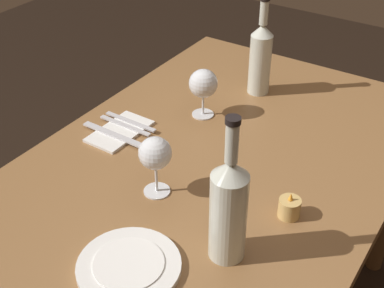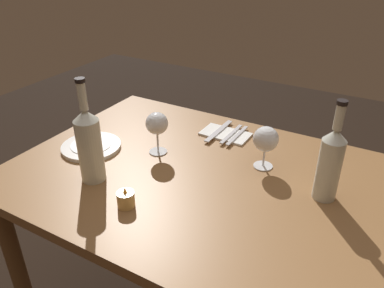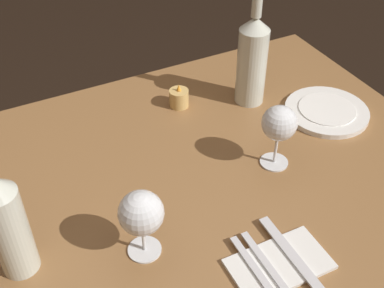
% 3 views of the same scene
% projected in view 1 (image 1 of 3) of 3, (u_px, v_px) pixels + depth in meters
% --- Properties ---
extents(dining_table, '(1.30, 0.90, 0.74)m').
position_uv_depth(dining_table, '(220.00, 180.00, 1.50)').
color(dining_table, olive).
rests_on(dining_table, ground).
extents(wine_glass_left, '(0.09, 0.09, 0.15)m').
position_uv_depth(wine_glass_left, '(203.00, 84.00, 1.55)').
color(wine_glass_left, white).
rests_on(wine_glass_left, dining_table).
extents(wine_glass_right, '(0.08, 0.08, 0.16)m').
position_uv_depth(wine_glass_right, '(155.00, 155.00, 1.25)').
color(wine_glass_right, white).
rests_on(wine_glass_right, dining_table).
extents(wine_bottle, '(0.07, 0.07, 0.32)m').
position_uv_depth(wine_bottle, '(260.00, 57.00, 1.66)').
color(wine_bottle, silver).
rests_on(wine_bottle, dining_table).
extents(wine_bottle_second, '(0.08, 0.08, 0.34)m').
position_uv_depth(wine_bottle_second, '(229.00, 207.00, 1.07)').
color(wine_bottle_second, silver).
rests_on(wine_bottle_second, dining_table).
extents(votive_candle, '(0.05, 0.05, 0.07)m').
position_uv_depth(votive_candle, '(289.00, 208.00, 1.23)').
color(votive_candle, '#DBB266').
rests_on(votive_candle, dining_table).
extents(dinner_plate, '(0.22, 0.22, 0.02)m').
position_uv_depth(dinner_plate, '(129.00, 266.00, 1.10)').
color(dinner_plate, white).
rests_on(dinner_plate, dining_table).
extents(folded_napkin, '(0.19, 0.11, 0.01)m').
position_uv_depth(folded_napkin, '(120.00, 131.00, 1.53)').
color(folded_napkin, white).
rests_on(folded_napkin, dining_table).
extents(fork_inner, '(0.02, 0.18, 0.00)m').
position_uv_depth(fork_inner, '(125.00, 125.00, 1.54)').
color(fork_inner, silver).
rests_on(fork_inner, folded_napkin).
extents(fork_outer, '(0.02, 0.18, 0.00)m').
position_uv_depth(fork_outer, '(130.00, 122.00, 1.56)').
color(fork_outer, silver).
rests_on(fork_outer, folded_napkin).
extents(table_knife, '(0.02, 0.21, 0.00)m').
position_uv_depth(table_knife, '(113.00, 134.00, 1.50)').
color(table_knife, silver).
rests_on(table_knife, folded_napkin).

